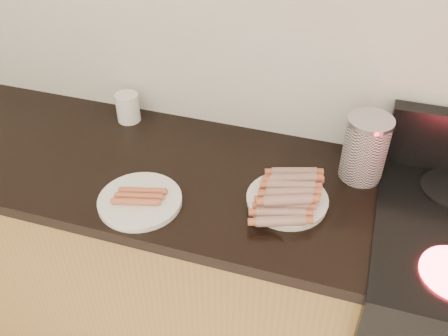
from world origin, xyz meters
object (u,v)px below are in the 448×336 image
(side_plate, at_px, (140,201))
(canister, at_px, (365,148))
(main_plate, at_px, (287,201))
(mug, at_px, (128,107))

(side_plate, xyz_separation_m, canister, (0.61, 0.33, 0.10))
(main_plate, relative_size, side_plate, 0.96)
(main_plate, xyz_separation_m, side_plate, (-0.42, -0.13, 0.00))
(main_plate, distance_m, side_plate, 0.44)
(main_plate, bearing_deg, canister, 45.54)
(canister, distance_m, mug, 0.85)
(side_plate, relative_size, mug, 2.37)
(main_plate, height_order, canister, canister)
(main_plate, bearing_deg, mug, 157.41)
(main_plate, bearing_deg, side_plate, -162.36)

